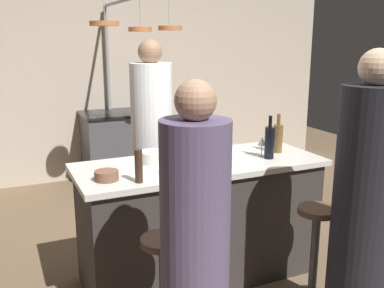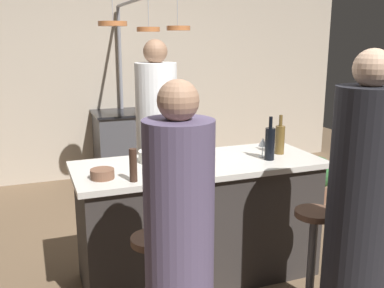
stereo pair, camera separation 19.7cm
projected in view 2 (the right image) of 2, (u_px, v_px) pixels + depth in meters
ground_plane at (199, 274)px, 3.37m from camera, size 9.00×9.00×0.00m
back_wall at (118, 76)px, 5.65m from camera, size 6.40×0.16×2.60m
kitchen_island at (199, 220)px, 3.26m from camera, size 1.80×0.72×0.90m
stove_range at (127, 146)px, 5.49m from camera, size 0.80×0.64×0.89m
chef at (157, 145)px, 4.00m from camera, size 0.37×0.37×1.76m
bar_stool_left at (154, 285)px, 2.53m from camera, size 0.28×0.28×0.68m
guest_left at (179, 256)px, 2.13m from camera, size 0.34×0.34×1.60m
bar_stool_right at (312, 253)px, 2.91m from camera, size 0.28×0.28×0.68m
guest_right at (359, 215)px, 2.47m from camera, size 0.36×0.36×1.72m
overhead_pot_rack at (134, 47)px, 4.70m from camera, size 0.91×1.38×2.17m
potted_plant at (316, 176)px, 4.79m from camera, size 0.36×0.36×0.52m
pepper_mill at (133, 165)px, 2.70m from camera, size 0.05×0.05×0.21m
wine_bottle_white at (197, 156)px, 2.84m from camera, size 0.07×0.07×0.31m
wine_bottle_amber at (280, 139)px, 3.35m from camera, size 0.07×0.07×0.30m
wine_bottle_dark at (270, 143)px, 3.19m from camera, size 0.07×0.07×0.32m
wine_glass_near_left_guest at (263, 143)px, 3.27m from camera, size 0.07×0.07×0.15m
wine_glass_by_chef at (165, 159)px, 2.84m from camera, size 0.07×0.07×0.15m
mixing_bowl_ceramic at (152, 156)px, 3.15m from camera, size 0.20×0.20×0.08m
mixing_bowl_wooden at (102, 174)px, 2.78m from camera, size 0.15×0.15×0.06m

